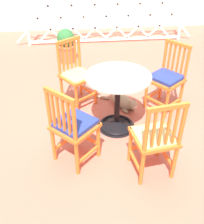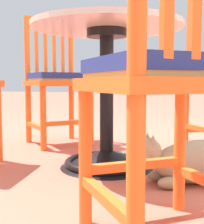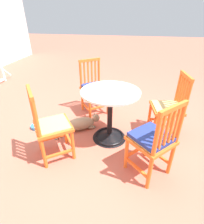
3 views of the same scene
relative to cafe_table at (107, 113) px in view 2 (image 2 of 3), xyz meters
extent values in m
plane|color=#BC604C|center=(-0.03, 0.00, -0.28)|extent=(24.00, 24.00, 0.00)
cone|color=black|center=(0.00, 0.00, -0.23)|extent=(0.48, 0.48, 0.10)
torus|color=black|center=(0.00, 0.00, -0.26)|extent=(0.44, 0.44, 0.04)
cylinder|color=black|center=(0.00, 0.00, 0.09)|extent=(0.07, 0.07, 0.66)
cylinder|color=black|center=(0.00, 0.00, 0.40)|extent=(0.20, 0.20, 0.04)
cylinder|color=beige|center=(0.00, 0.00, 0.43)|extent=(0.76, 0.76, 0.02)
cylinder|color=orange|center=(-0.49, 0.37, -0.06)|extent=(0.04, 0.04, 0.45)
cube|color=orange|center=(-0.35, 0.47, -0.11)|extent=(0.29, 0.22, 0.03)
cylinder|color=orange|center=(-0.52, -0.26, -0.06)|extent=(0.04, 0.04, 0.45)
cylinder|color=orange|center=(-0.28, -0.50, -0.06)|extent=(0.04, 0.04, 0.45)
cylinder|color=orange|center=(-0.76, -0.51, 0.17)|extent=(0.04, 0.04, 0.91)
cylinder|color=orange|center=(-0.52, -0.75, 0.17)|extent=(0.04, 0.04, 0.91)
cube|color=orange|center=(-0.64, -0.39, -0.14)|extent=(0.26, 0.26, 0.03)
cube|color=orange|center=(-0.40, -0.62, -0.14)|extent=(0.26, 0.26, 0.03)
cube|color=orange|center=(-0.40, -0.38, -0.11)|extent=(0.26, 0.26, 0.03)
cube|color=orange|center=(-0.52, -0.50, 0.15)|extent=(0.57, 0.57, 0.04)
cube|color=tan|center=(-0.52, -0.50, 0.17)|extent=(0.49, 0.49, 0.02)
cube|color=orange|center=(-0.71, -0.55, 0.40)|extent=(0.03, 0.03, 0.39)
cube|color=orange|center=(-0.66, -0.60, 0.40)|extent=(0.03, 0.03, 0.39)
cube|color=orange|center=(-0.62, -0.65, 0.40)|extent=(0.03, 0.03, 0.39)
cube|color=orange|center=(-0.57, -0.70, 0.40)|extent=(0.03, 0.03, 0.39)
cube|color=orange|center=(-0.64, -0.63, 0.61)|extent=(0.29, 0.29, 0.04)
cube|color=navy|center=(-0.52, -0.50, 0.20)|extent=(0.51, 0.51, 0.04)
cylinder|color=orange|center=(0.68, 0.13, -0.06)|extent=(0.04, 0.04, 0.45)
cylinder|color=orange|center=(0.47, 0.40, -0.06)|extent=(0.04, 0.04, 0.45)
cylinder|color=orange|center=(0.95, 0.33, 0.17)|extent=(0.04, 0.04, 0.91)
cube|color=orange|center=(0.81, 0.23, -0.14)|extent=(0.29, 0.23, 0.03)
cube|color=orange|center=(0.57, 0.26, -0.11)|extent=(0.23, 0.29, 0.03)
cube|color=orange|center=(0.71, 0.36, 0.15)|extent=(0.56, 0.56, 0.04)
cube|color=tan|center=(0.71, 0.36, 0.17)|extent=(0.49, 0.49, 0.02)
cube|color=navy|center=(0.71, 0.36, 0.20)|extent=(0.50, 0.50, 0.04)
ellipsoid|color=#9E896B|center=(0.14, 0.47, -0.19)|extent=(0.39, 0.48, 0.19)
ellipsoid|color=silver|center=(0.19, 0.38, -0.20)|extent=(0.22, 0.23, 0.14)
sphere|color=#9E896B|center=(0.26, 0.25, -0.13)|extent=(0.12, 0.12, 0.12)
ellipsoid|color=silver|center=(0.28, 0.21, -0.15)|extent=(0.07, 0.06, 0.04)
cone|color=#9E896B|center=(0.28, 0.28, -0.08)|extent=(0.04, 0.04, 0.04)
cone|color=#9E896B|center=(0.23, 0.25, -0.08)|extent=(0.04, 0.04, 0.04)
ellipsoid|color=#9E896B|center=(0.26, 0.35, -0.26)|extent=(0.11, 0.13, 0.05)
ellipsoid|color=#9E896B|center=(0.17, 0.30, -0.26)|extent=(0.11, 0.13, 0.05)
camera|label=1|loc=(-0.48, -2.69, 1.85)|focal=43.05mm
camera|label=2|loc=(1.60, 0.46, 0.15)|focal=52.41mm
camera|label=3|loc=(-2.04, -0.26, 1.32)|focal=28.52mm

